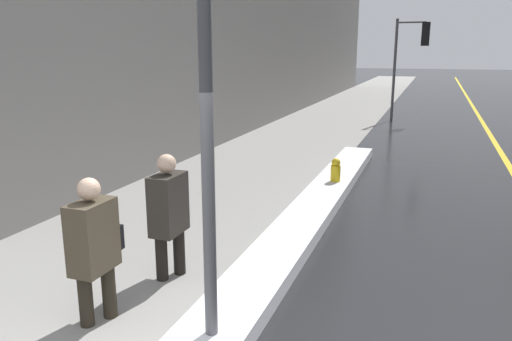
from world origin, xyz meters
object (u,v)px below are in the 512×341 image
object	(u,v)px
lamp_post	(204,6)
pedestrian_nearside	(169,211)
traffic_light_near	(413,48)
pedestrian_with_shoulder_bag	(94,244)
fire_hydrant	(335,175)

from	to	relation	value
lamp_post	pedestrian_nearside	xyz separation A→B (m)	(-1.18, 1.33, -2.29)
traffic_light_near	pedestrian_nearside	size ratio (longest dim) A/B	2.51
lamp_post	pedestrian_with_shoulder_bag	world-z (taller)	lamp_post
pedestrian_nearside	fire_hydrant	xyz separation A→B (m)	(1.22, 4.69, -0.55)
lamp_post	pedestrian_with_shoulder_bag	distance (m)	2.69
traffic_light_near	fire_hydrant	size ratio (longest dim) A/B	5.79
pedestrian_with_shoulder_bag	fire_hydrant	world-z (taller)	pedestrian_with_shoulder_bag
pedestrian_with_shoulder_bag	pedestrian_nearside	distance (m)	1.22
lamp_post	traffic_light_near	size ratio (longest dim) A/B	1.33
pedestrian_with_shoulder_bag	fire_hydrant	distance (m)	6.09
pedestrian_with_shoulder_bag	traffic_light_near	bearing A→B (deg)	173.05
pedestrian_with_shoulder_bag	pedestrian_nearside	bearing A→B (deg)	171.15
lamp_post	pedestrian_with_shoulder_bag	xyz separation A→B (m)	(-1.38, 0.12, -2.31)
traffic_light_near	pedestrian_with_shoulder_bag	bearing A→B (deg)	-95.02
fire_hydrant	traffic_light_near	bearing A→B (deg)	85.78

